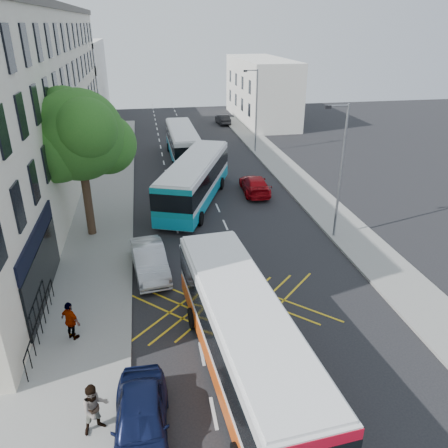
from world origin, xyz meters
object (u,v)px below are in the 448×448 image
bus_near (243,336)px  distant_car_dark (223,119)px  bus_far (183,143)px  parked_car_silver (150,260)px  street_tree (79,136)px  parked_car_blue (141,421)px  bus_mid (195,180)px  lamp_near (340,166)px  motorbike (327,448)px  pedestrian_far (71,321)px  distant_car_grey (179,125)px  pedestrian_near (95,408)px  red_hatchback (255,185)px  lamp_far (255,107)px

bus_near → distant_car_dark: (7.30, 44.62, -1.08)m
bus_far → parked_car_silver: (-3.83, -21.26, -0.82)m
street_tree → parked_car_blue: (2.91, -15.51, -5.55)m
bus_near → bus_mid: (0.36, 17.64, 0.02)m
lamp_near → distant_car_dark: (-0.70, 34.35, -3.99)m
parked_car_blue → lamp_near: bearing=48.3°
lamp_near → bus_far: (-7.42, 19.00, -3.03)m
lamp_near → distant_car_dark: lamp_near is taller
motorbike → bus_mid: bearing=85.4°
bus_mid → pedestrian_far: bus_mid is taller
distant_car_grey → pedestrian_near: (-6.54, -43.94, 0.40)m
street_tree → distant_car_grey: street_tree is taller
bus_far → pedestrian_near: 31.62m
parked_car_blue → pedestrian_far: size_ratio=2.49×
pedestrian_near → bus_mid: bearing=51.0°
lamp_near → pedestrian_far: 16.66m
red_hatchback → bus_mid: bearing=16.4°
bus_far → distant_car_grey: size_ratio=2.25×
pedestrian_far → parked_car_blue: bearing=158.9°
red_hatchback → pedestrian_far: 19.64m
bus_far → distant_car_grey: bus_far is taller
street_tree → bus_far: (7.29, 16.03, -4.70)m
lamp_far → bus_far: lamp_far is taller
pedestrian_near → parked_car_silver: bearing=55.7°
parked_car_silver → motorbike: bearing=-75.2°
distant_car_grey → lamp_near: bearing=-73.7°
bus_near → pedestrian_far: bus_near is taller
street_tree → pedestrian_far: bearing=-89.2°
parked_car_blue → pedestrian_far: (-2.77, 5.29, 0.28)m
red_hatchback → distant_car_grey: size_ratio=0.99×
lamp_far → distant_car_dark: lamp_far is taller
parked_car_blue → distant_car_grey: parked_car_blue is taller
bus_far → distant_car_grey: 12.91m
pedestrian_near → street_tree: bearing=72.6°
lamp_near → motorbike: lamp_near is taller
parked_car_blue → distant_car_dark: parked_car_blue is taller
parked_car_silver → pedestrian_near: pedestrian_near is taller
bus_near → motorbike: (1.54, -4.33, -0.84)m
bus_far → pedestrian_far: bearing=-105.7°
distant_car_grey → street_tree: bearing=-101.0°
lamp_near → pedestrian_near: bearing=-137.5°
pedestrian_near → motorbike: bearing=-43.5°
bus_near → lamp_far: bearing=70.6°
motorbike → street_tree: bearing=107.4°
street_tree → motorbike: size_ratio=4.24×
bus_near → pedestrian_near: (-5.20, -1.82, -0.64)m
distant_car_dark → bus_mid: bearing=71.2°
motorbike → parked_car_blue: size_ratio=0.47×
lamp_near → distant_car_grey: bearing=101.8°
pedestrian_far → distant_car_dark: bearing=-67.2°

